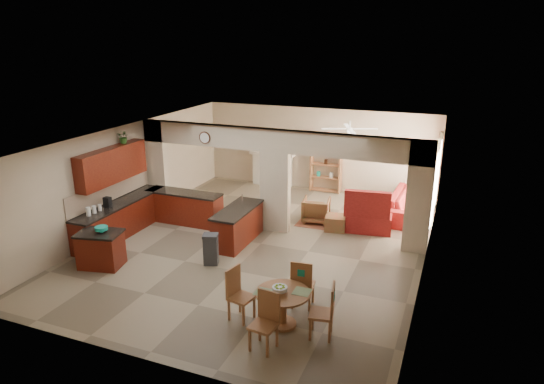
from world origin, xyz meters
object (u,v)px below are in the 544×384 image
at_px(armchair, 316,210).
at_px(sofa, 410,204).
at_px(dining_table, 283,303).
at_px(kitchen_island, 101,249).

bearing_deg(armchair, sofa, -158.54).
xyz_separation_m(dining_table, sofa, (1.50, 6.66, -0.10)).
bearing_deg(kitchen_island, dining_table, -20.92).
distance_m(kitchen_island, armchair, 5.92).
relative_size(dining_table, sofa, 0.40).
height_order(kitchen_island, dining_table, kitchen_island).
relative_size(sofa, armchair, 3.30).
relative_size(dining_table, armchair, 1.32).
bearing_deg(dining_table, armchair, 100.12).
relative_size(kitchen_island, dining_table, 1.09).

